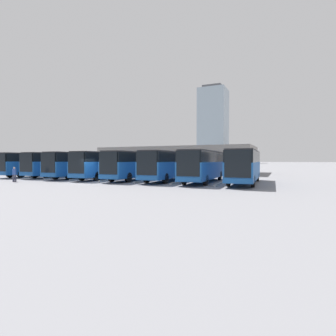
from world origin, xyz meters
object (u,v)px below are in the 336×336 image
Objects in this scene: bus_1 at (204,165)px; bus_3 at (136,164)px; bus_0 at (245,165)px; pedestrian at (14,174)px; bus_7 at (37,164)px; bus_5 at (81,164)px; bus_4 at (107,164)px; bus_2 at (169,165)px; bus_6 at (61,164)px.

bus_1 and bus_3 have the same top height.
bus_0 is 24.62m from pedestrian.
pedestrian is (-6.25, 7.95, -1.00)m from bus_7.
bus_1 is 7.02× the size of pedestrian.
bus_5 and bus_7 have the same top height.
bus_4 is (4.21, -0.03, 0.00)m from bus_3.
pedestrian is at bearing 20.49° from bus_1.
bus_3 is 1.00× the size of bus_7.
bus_4 reaches higher than pedestrian.
bus_5 is at bearing 16.38° from pedestrian.
bus_4 is (8.43, 0.26, 0.00)m from bus_2.
bus_1 and bus_4 have the same top height.
bus_1 is 1.00× the size of bus_4.
bus_5 is 8.43m from bus_7.
bus_4 is 1.00× the size of bus_7.
bus_6 is at bearing -8.25° from bus_5.
bus_2 is 1.00× the size of bus_3.
pedestrian is (10.60, 7.85, -1.00)m from bus_3.
bus_3 is 7.02× the size of pedestrian.
pedestrian is (23.25, 8.06, -1.00)m from bus_0.
bus_3 is at bearing 177.20° from bus_5.
bus_2 is at bearing 179.64° from bus_4.
bus_3 is at bearing -21.80° from pedestrian.
bus_7 is at bearing -1.63° from bus_2.
bus_5 is 8.30m from pedestrian.
bus_0 is 25.29m from bus_6.
bus_6 is at bearing -176.08° from bus_7.
bus_4 is at bearing 176.88° from bus_5.
bus_7 is at bearing -2.48° from bus_3.
bus_0 is at bearing 177.34° from bus_2.
bus_0 and bus_1 have the same top height.
bus_1 is 20.64m from pedestrian.
bus_4 and bus_5 have the same top height.
bus_0 is at bearing 178.07° from bus_7.
bus_4 is 7.02× the size of pedestrian.
bus_3 is 4.21m from bus_4.
bus_1 is (4.21, 0.13, 0.00)m from bus_0.
bus_4 is at bearing -7.37° from pedestrian.
bus_1 is at bearing 178.12° from bus_4.
bus_1 is at bearing 178.42° from bus_3.
bus_1 is 1.00× the size of bus_3.
bus_4 is 1.00× the size of bus_6.
bus_3 is (12.64, 0.21, 0.00)m from bus_0.
bus_5 is 1.00× the size of bus_6.
bus_3 reaches higher than pedestrian.
bus_4 is at bearing -0.36° from bus_2.
bus_1 is at bearing 176.59° from bus_6.
bus_6 is at bearing -4.62° from bus_3.
bus_1 reaches higher than pedestrian.
bus_3 is 1.00× the size of bus_5.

